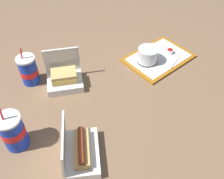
% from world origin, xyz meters
% --- Properties ---
extents(ground_plane, '(3.20, 3.20, 0.00)m').
position_xyz_m(ground_plane, '(0.00, 0.00, 0.00)').
color(ground_plane, brown).
extents(food_tray, '(0.41, 0.32, 0.01)m').
position_xyz_m(food_tray, '(-0.38, 0.05, 0.01)').
color(food_tray, '#A56619').
rests_on(food_tray, ground_plane).
extents(cake_container, '(0.11, 0.11, 0.08)m').
position_xyz_m(cake_container, '(-0.31, 0.02, 0.05)').
color(cake_container, black).
rests_on(cake_container, food_tray).
extents(ketchup_cup, '(0.04, 0.04, 0.02)m').
position_xyz_m(ketchup_cup, '(-0.45, 0.08, 0.03)').
color(ketchup_cup, white).
rests_on(ketchup_cup, food_tray).
extents(napkin_stack, '(0.10, 0.10, 0.00)m').
position_xyz_m(napkin_stack, '(-0.42, -0.00, 0.02)').
color(napkin_stack, white).
rests_on(napkin_stack, food_tray).
extents(plastic_fork, '(0.11, 0.02, 0.00)m').
position_xyz_m(plastic_fork, '(-0.39, 0.14, 0.02)').
color(plastic_fork, white).
rests_on(plastic_fork, food_tray).
extents(clamshell_hotdog_right, '(0.25, 0.25, 0.17)m').
position_xyz_m(clamshell_hotdog_right, '(0.35, 0.14, 0.04)').
color(clamshell_hotdog_right, white).
rests_on(clamshell_hotdog_right, ground_plane).
extents(clamshell_sandwich_left, '(0.23, 0.23, 0.18)m').
position_xyz_m(clamshell_sandwich_left, '(0.11, -0.21, 0.04)').
color(clamshell_sandwich_left, white).
rests_on(clamshell_sandwich_left, ground_plane).
extents(soda_cup_center, '(0.10, 0.10, 0.23)m').
position_xyz_m(soda_cup_center, '(0.48, -0.10, 0.09)').
color(soda_cup_center, '#1938B7').
rests_on(soda_cup_center, ground_plane).
extents(soda_cup_right, '(0.09, 0.09, 0.22)m').
position_xyz_m(soda_cup_right, '(0.20, -0.36, 0.08)').
color(soda_cup_right, '#1938B7').
rests_on(soda_cup_right, ground_plane).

